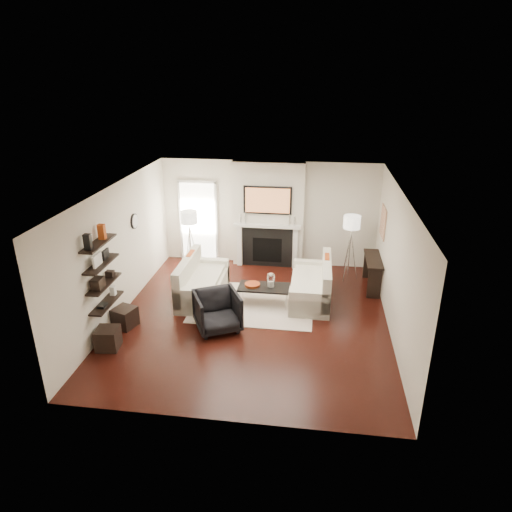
# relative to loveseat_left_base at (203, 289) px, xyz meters

# --- Properties ---
(room_envelope) EXTENTS (6.00, 6.00, 6.00)m
(room_envelope) POSITION_rel_loveseat_left_base_xyz_m (1.22, -0.79, 1.14)
(room_envelope) COLOR black
(room_envelope) RESTS_ON ground
(chimney_breast) EXTENTS (1.80, 0.25, 2.70)m
(chimney_breast) POSITION_rel_loveseat_left_base_xyz_m (1.22, 2.09, 1.14)
(chimney_breast) COLOR silver
(chimney_breast) RESTS_ON floor
(fireplace_surround) EXTENTS (1.30, 0.02, 1.04)m
(fireplace_surround) POSITION_rel_loveseat_left_base_xyz_m (1.22, 1.95, 0.31)
(fireplace_surround) COLOR black
(fireplace_surround) RESTS_ON floor
(firebox) EXTENTS (0.75, 0.02, 0.65)m
(firebox) POSITION_rel_loveseat_left_base_xyz_m (1.22, 1.95, 0.24)
(firebox) COLOR black
(firebox) RESTS_ON floor
(mantel_pilaster_l) EXTENTS (0.12, 0.08, 1.10)m
(mantel_pilaster_l) POSITION_rel_loveseat_left_base_xyz_m (0.50, 1.92, 0.34)
(mantel_pilaster_l) COLOR white
(mantel_pilaster_l) RESTS_ON floor
(mantel_pilaster_r) EXTENTS (0.12, 0.08, 1.10)m
(mantel_pilaster_r) POSITION_rel_loveseat_left_base_xyz_m (1.94, 1.92, 0.34)
(mantel_pilaster_r) COLOR white
(mantel_pilaster_r) RESTS_ON floor
(mantel_shelf) EXTENTS (1.70, 0.18, 0.07)m
(mantel_shelf) POSITION_rel_loveseat_left_base_xyz_m (1.22, 1.90, 0.91)
(mantel_shelf) COLOR white
(mantel_shelf) RESTS_ON chimney_breast
(tv_body) EXTENTS (1.20, 0.06, 0.70)m
(tv_body) POSITION_rel_loveseat_left_base_xyz_m (1.22, 1.93, 1.57)
(tv_body) COLOR black
(tv_body) RESTS_ON chimney_breast
(tv_screen) EXTENTS (1.10, 0.00, 0.62)m
(tv_screen) POSITION_rel_loveseat_left_base_xyz_m (1.22, 1.89, 1.57)
(tv_screen) COLOR #BF723F
(tv_screen) RESTS_ON tv_body
(candlestick_l_tall) EXTENTS (0.04, 0.04, 0.30)m
(candlestick_l_tall) POSITION_rel_loveseat_left_base_xyz_m (0.67, 1.91, 1.09)
(candlestick_l_tall) COLOR silver
(candlestick_l_tall) RESTS_ON mantel_shelf
(candlestick_l_short) EXTENTS (0.04, 0.04, 0.24)m
(candlestick_l_short) POSITION_rel_loveseat_left_base_xyz_m (0.54, 1.91, 1.06)
(candlestick_l_short) COLOR silver
(candlestick_l_short) RESTS_ON mantel_shelf
(candlestick_r_tall) EXTENTS (0.04, 0.04, 0.30)m
(candlestick_r_tall) POSITION_rel_loveseat_left_base_xyz_m (1.77, 1.91, 1.09)
(candlestick_r_tall) COLOR silver
(candlestick_r_tall) RESTS_ON mantel_shelf
(candlestick_r_short) EXTENTS (0.04, 0.04, 0.24)m
(candlestick_r_short) POSITION_rel_loveseat_left_base_xyz_m (1.90, 1.91, 1.06)
(candlestick_r_short) COLOR silver
(candlestick_r_short) RESTS_ON mantel_shelf
(hallway_panel) EXTENTS (0.90, 0.02, 2.10)m
(hallway_panel) POSITION_rel_loveseat_left_base_xyz_m (-0.63, 2.19, 0.84)
(hallway_panel) COLOR white
(hallway_panel) RESTS_ON floor
(door_trim_l) EXTENTS (0.06, 0.06, 2.16)m
(door_trim_l) POSITION_rel_loveseat_left_base_xyz_m (-1.11, 2.17, 0.84)
(door_trim_l) COLOR white
(door_trim_l) RESTS_ON floor
(door_trim_r) EXTENTS (0.06, 0.06, 2.16)m
(door_trim_r) POSITION_rel_loveseat_left_base_xyz_m (-0.15, 2.17, 0.84)
(door_trim_r) COLOR white
(door_trim_r) RESTS_ON floor
(door_trim_top) EXTENTS (1.02, 0.06, 0.06)m
(door_trim_top) POSITION_rel_loveseat_left_base_xyz_m (-0.63, 2.17, 1.92)
(door_trim_top) COLOR white
(door_trim_top) RESTS_ON wall_back
(rug) EXTENTS (2.60, 2.00, 0.01)m
(rug) POSITION_rel_loveseat_left_base_xyz_m (1.16, -0.17, -0.20)
(rug) COLOR beige
(rug) RESTS_ON floor
(loveseat_left_base) EXTENTS (0.85, 1.80, 0.42)m
(loveseat_left_base) POSITION_rel_loveseat_left_base_xyz_m (0.00, 0.00, 0.00)
(loveseat_left_base) COLOR beige
(loveseat_left_base) RESTS_ON floor
(loveseat_left_back) EXTENTS (0.18, 1.80, 0.80)m
(loveseat_left_back) POSITION_rel_loveseat_left_base_xyz_m (-0.33, 0.00, 0.32)
(loveseat_left_back) COLOR beige
(loveseat_left_back) RESTS_ON floor
(loveseat_left_arm_n) EXTENTS (0.85, 0.18, 0.60)m
(loveseat_left_arm_n) POSITION_rel_loveseat_left_base_xyz_m (0.00, -0.81, 0.09)
(loveseat_left_arm_n) COLOR beige
(loveseat_left_arm_n) RESTS_ON floor
(loveseat_left_arm_s) EXTENTS (0.85, 0.18, 0.60)m
(loveseat_left_arm_s) POSITION_rel_loveseat_left_base_xyz_m (0.00, 0.81, 0.09)
(loveseat_left_arm_s) COLOR beige
(loveseat_left_arm_s) RESTS_ON floor
(loveseat_left_cushion) EXTENTS (0.63, 1.44, 0.10)m
(loveseat_left_cushion) POSITION_rel_loveseat_left_base_xyz_m (0.05, 0.00, 0.26)
(loveseat_left_cushion) COLOR beige
(loveseat_left_cushion) RESTS_ON loveseat_left_base
(pillow_left_orange) EXTENTS (0.10, 0.42, 0.42)m
(pillow_left_orange) POSITION_rel_loveseat_left_base_xyz_m (-0.33, 0.30, 0.52)
(pillow_left_orange) COLOR #B24415
(pillow_left_orange) RESTS_ON loveseat_left_cushion
(pillow_left_charcoal) EXTENTS (0.10, 0.40, 0.40)m
(pillow_left_charcoal) POSITION_rel_loveseat_left_base_xyz_m (-0.33, -0.30, 0.51)
(pillow_left_charcoal) COLOR black
(pillow_left_charcoal) RESTS_ON loveseat_left_cushion
(loveseat_right_base) EXTENTS (0.85, 1.80, 0.42)m
(loveseat_right_base) POSITION_rel_loveseat_left_base_xyz_m (2.39, 0.22, 0.00)
(loveseat_right_base) COLOR beige
(loveseat_right_base) RESTS_ON floor
(loveseat_right_back) EXTENTS (0.18, 1.80, 0.80)m
(loveseat_right_back) POSITION_rel_loveseat_left_base_xyz_m (2.72, 0.22, 0.32)
(loveseat_right_back) COLOR beige
(loveseat_right_back) RESTS_ON floor
(loveseat_right_arm_n) EXTENTS (0.85, 0.18, 0.60)m
(loveseat_right_arm_n) POSITION_rel_loveseat_left_base_xyz_m (2.39, -0.59, 0.09)
(loveseat_right_arm_n) COLOR beige
(loveseat_right_arm_n) RESTS_ON floor
(loveseat_right_arm_s) EXTENTS (0.85, 0.18, 0.60)m
(loveseat_right_arm_s) POSITION_rel_loveseat_left_base_xyz_m (2.39, 1.03, 0.09)
(loveseat_right_arm_s) COLOR beige
(loveseat_right_arm_s) RESTS_ON floor
(loveseat_right_cushion) EXTENTS (0.63, 1.44, 0.10)m
(loveseat_right_cushion) POSITION_rel_loveseat_left_base_xyz_m (2.34, 0.22, 0.26)
(loveseat_right_cushion) COLOR beige
(loveseat_right_cushion) RESTS_ON loveseat_right_base
(pillow_right_orange) EXTENTS (0.10, 0.42, 0.42)m
(pillow_right_orange) POSITION_rel_loveseat_left_base_xyz_m (2.72, 0.52, 0.52)
(pillow_right_orange) COLOR #B24415
(pillow_right_orange) RESTS_ON loveseat_right_cushion
(pillow_right_charcoal) EXTENTS (0.10, 0.40, 0.40)m
(pillow_right_charcoal) POSITION_rel_loveseat_left_base_xyz_m (2.72, -0.08, 0.51)
(pillow_right_charcoal) COLOR black
(pillow_right_charcoal) RESTS_ON loveseat_right_cushion
(coffee_table) EXTENTS (1.10, 0.55, 0.04)m
(coffee_table) POSITION_rel_loveseat_left_base_xyz_m (1.39, -0.12, 0.19)
(coffee_table) COLOR black
(coffee_table) RESTS_ON floor
(coffee_leg_nw) EXTENTS (0.02, 0.02, 0.38)m
(coffee_leg_nw) POSITION_rel_loveseat_left_base_xyz_m (0.89, -0.34, -0.02)
(coffee_leg_nw) COLOR silver
(coffee_leg_nw) RESTS_ON floor
(coffee_leg_ne) EXTENTS (0.02, 0.02, 0.38)m
(coffee_leg_ne) POSITION_rel_loveseat_left_base_xyz_m (1.89, -0.34, -0.02)
(coffee_leg_ne) COLOR silver
(coffee_leg_ne) RESTS_ON floor
(coffee_leg_sw) EXTENTS (0.02, 0.02, 0.38)m
(coffee_leg_sw) POSITION_rel_loveseat_left_base_xyz_m (0.89, 0.10, -0.02)
(coffee_leg_sw) COLOR silver
(coffee_leg_sw) RESTS_ON floor
(coffee_leg_se) EXTENTS (0.02, 0.02, 0.38)m
(coffee_leg_se) POSITION_rel_loveseat_left_base_xyz_m (1.89, 0.10, -0.02)
(coffee_leg_se) COLOR silver
(coffee_leg_se) RESTS_ON floor
(hurricane_glass) EXTENTS (0.17, 0.17, 0.30)m
(hurricane_glass) POSITION_rel_loveseat_left_base_xyz_m (1.54, -0.12, 0.35)
(hurricane_glass) COLOR white
(hurricane_glass) RESTS_ON coffee_table
(hurricane_candle) EXTENTS (0.09, 0.09, 0.13)m
(hurricane_candle) POSITION_rel_loveseat_left_base_xyz_m (1.54, -0.12, 0.29)
(hurricane_candle) COLOR white
(hurricane_candle) RESTS_ON coffee_table
(copper_bowl) EXTENTS (0.33, 0.33, 0.06)m
(copper_bowl) POSITION_rel_loveseat_left_base_xyz_m (1.14, -0.12, 0.24)
(copper_bowl) COLOR #B3461D
(copper_bowl) RESTS_ON coffee_table
(armchair) EXTENTS (1.09, 1.06, 0.85)m
(armchair) POSITION_rel_loveseat_left_base_xyz_m (0.61, -1.27, 0.21)
(armchair) COLOR black
(armchair) RESTS_ON floor
(lamp_left_post) EXTENTS (0.02, 0.02, 1.20)m
(lamp_left_post) POSITION_rel_loveseat_left_base_xyz_m (-0.63, 1.32, 0.39)
(lamp_left_post) COLOR silver
(lamp_left_post) RESTS_ON floor
(lamp_left_shade) EXTENTS (0.40, 0.40, 0.30)m
(lamp_left_shade) POSITION_rel_loveseat_left_base_xyz_m (-0.63, 1.32, 1.24)
(lamp_left_shade) COLOR white
(lamp_left_shade) RESTS_ON lamp_left_post
(lamp_left_leg_a) EXTENTS (0.25, 0.02, 1.23)m
(lamp_left_leg_a) POSITION_rel_loveseat_left_base_xyz_m (-0.52, 1.32, 0.39)
(lamp_left_leg_a) COLOR silver
(lamp_left_leg_a) RESTS_ON floor
(lamp_left_leg_b) EXTENTS (0.14, 0.22, 1.23)m
(lamp_left_leg_b) POSITION_rel_loveseat_left_base_xyz_m (-0.68, 1.42, 0.39)
(lamp_left_leg_b) COLOR silver
(lamp_left_leg_b) RESTS_ON floor
(lamp_left_leg_c) EXTENTS (0.14, 0.22, 1.23)m
(lamp_left_leg_c) POSITION_rel_loveseat_left_base_xyz_m (-0.68, 1.23, 0.39)
(lamp_left_leg_c) COLOR silver
(lamp_left_leg_c) RESTS_ON floor
(lamp_right_post) EXTENTS (0.02, 0.02, 1.20)m
(lamp_right_post) POSITION_rel_loveseat_left_base_xyz_m (3.27, 1.47, 0.39)
(lamp_right_post) COLOR silver
(lamp_right_post) RESTS_ON floor
(lamp_right_shade) EXTENTS (0.40, 0.40, 0.30)m
(lamp_right_shade) POSITION_rel_loveseat_left_base_xyz_m (3.27, 1.47, 1.24)
(lamp_right_shade) COLOR white
(lamp_right_shade) RESTS_ON lamp_right_post
(lamp_right_leg_a) EXTENTS (0.25, 0.02, 1.23)m
(lamp_right_leg_a) POSITION_rel_loveseat_left_base_xyz_m (3.38, 1.47, 0.39)
(lamp_right_leg_a) COLOR silver
(lamp_right_leg_a) RESTS_ON floor
(lamp_right_leg_b) EXTENTS (0.14, 0.22, 1.23)m
(lamp_right_leg_b) POSITION_rel_loveseat_left_base_xyz_m (3.22, 1.57, 0.39)
(lamp_right_leg_b) COLOR silver
(lamp_right_leg_b) RESTS_ON floor
(lamp_right_leg_c) EXTENTS (0.14, 0.22, 1.23)m
(lamp_right_leg_c) POSITION_rel_loveseat_left_base_xyz_m (3.22, 1.38, 0.39)
(lamp_right_leg_c) COLOR silver
(lamp_right_leg_c) RESTS_ON floor
(console_top) EXTENTS (0.35, 1.20, 0.04)m
(console_top) POSITION_rel_loveseat_left_base_xyz_m (3.79, 1.02, 0.52)
(console_top) COLOR black
(console_top) RESTS_ON floor
(console_leg_n) EXTENTS (0.30, 0.04, 0.71)m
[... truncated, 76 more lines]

